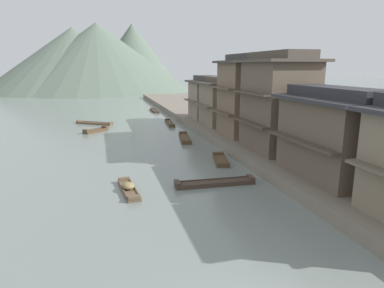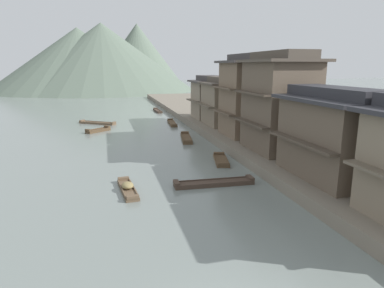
# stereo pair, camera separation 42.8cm
# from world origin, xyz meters

# --- Properties ---
(riverbank_right) EXTENTS (18.00, 110.00, 0.87)m
(riverbank_right) POSITION_xyz_m (16.83, 30.00, 0.43)
(riverbank_right) COLOR slate
(riverbank_right) RESTS_ON ground
(boat_moored_nearest) EXTENTS (5.86, 1.32, 0.47)m
(boat_moored_nearest) POSITION_xyz_m (3.87, 13.78, 0.15)
(boat_moored_nearest) COLOR #423328
(boat_moored_nearest) RESTS_ON ground
(boat_moored_second) EXTENTS (1.93, 4.03, 0.43)m
(boat_moored_second) POSITION_xyz_m (6.35, 19.43, 0.14)
(boat_moored_second) COLOR brown
(boat_moored_second) RESTS_ON ground
(boat_moored_third) EXTENTS (1.29, 5.69, 0.43)m
(boat_moored_third) POSITION_xyz_m (6.01, 40.38, 0.14)
(boat_moored_third) COLOR brown
(boat_moored_third) RESTS_ON ground
(boat_moored_far) EXTENTS (1.25, 4.23, 0.64)m
(boat_moored_far) POSITION_xyz_m (-2.22, 14.06, 0.22)
(boat_moored_far) COLOR brown
(boat_moored_far) RESTS_ON ground
(boat_midriver_drifting) EXTENTS (5.35, 4.08, 0.44)m
(boat_midriver_drifting) POSITION_xyz_m (-4.65, 43.25, 0.14)
(boat_midriver_drifting) COLOR brown
(boat_midriver_drifting) RESTS_ON ground
(boat_midriver_upstream) EXTENTS (1.90, 5.47, 0.49)m
(boat_midriver_upstream) POSITION_xyz_m (5.52, 29.34, 0.16)
(boat_midriver_upstream) COLOR brown
(boat_midriver_upstream) RESTS_ON ground
(boat_upstream_distant) EXTENTS (3.23, 2.97, 0.56)m
(boat_upstream_distant) POSITION_xyz_m (-4.48, 36.94, 0.19)
(boat_upstream_distant) COLOR brown
(boat_upstream_distant) RESTS_ON ground
(boat_crossing_west) EXTENTS (1.00, 5.37, 0.45)m
(boat_crossing_west) POSITION_xyz_m (6.07, 54.88, 0.15)
(boat_crossing_west) COLOR #423328
(boat_crossing_west) RESTS_ON ground
(house_waterfront_second) EXTENTS (5.39, 8.15, 6.14)m
(house_waterfront_second) POSITION_xyz_m (11.34, 11.17, 3.87)
(house_waterfront_second) COLOR brown
(house_waterfront_second) RESTS_ON riverbank_right
(house_waterfront_tall) EXTENTS (5.85, 7.11, 8.74)m
(house_waterfront_tall) POSITION_xyz_m (11.57, 19.10, 5.17)
(house_waterfront_tall) COLOR brown
(house_waterfront_tall) RESTS_ON riverbank_right
(house_waterfront_narrow) EXTENTS (6.61, 6.29, 8.74)m
(house_waterfront_narrow) POSITION_xyz_m (11.95, 26.22, 5.18)
(house_waterfront_narrow) COLOR #75604C
(house_waterfront_narrow) RESTS_ON riverbank_right
(house_waterfront_far) EXTENTS (5.69, 6.84, 6.14)m
(house_waterfront_far) POSITION_xyz_m (11.49, 33.37, 3.87)
(house_waterfront_far) COLOR #7F705B
(house_waterfront_far) RESTS_ON riverbank_right
(house_waterfront_end) EXTENTS (5.67, 5.90, 6.14)m
(house_waterfront_end) POSITION_xyz_m (11.48, 39.45, 3.88)
(house_waterfront_end) COLOR gray
(house_waterfront_end) RESTS_ON riverbank_right
(hill_far_west) EXTENTS (38.37, 38.37, 25.25)m
(hill_far_west) POSITION_xyz_m (10.74, 138.40, 12.62)
(hill_far_west) COLOR #5B6B5B
(hill_far_west) RESTS_ON ground
(hill_far_centre) EXTENTS (59.45, 59.45, 21.17)m
(hill_far_centre) POSITION_xyz_m (-11.43, 118.66, 10.58)
(hill_far_centre) COLOR #5B6B5B
(hill_far_centre) RESTS_ON ground
(hill_far_east) EXTENTS (63.31, 63.31, 22.75)m
(hill_far_east) POSITION_xyz_m (-3.45, 117.01, 11.37)
(hill_far_east) COLOR #5B6B5B
(hill_far_east) RESTS_ON ground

